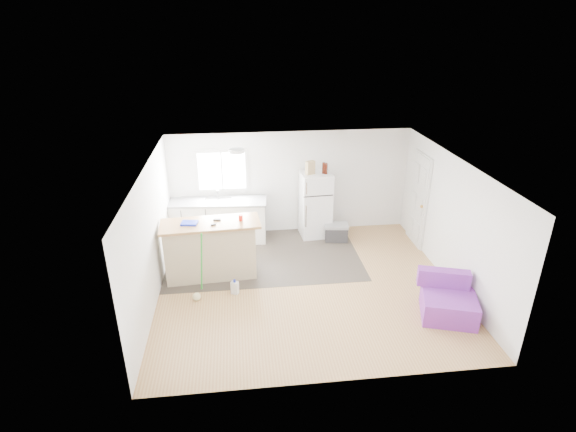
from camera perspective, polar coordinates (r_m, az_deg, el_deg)
The scene contains 19 objects.
room at distance 8.11m, azimuth 2.43°, elevation -1.66°, with size 5.51×5.01×2.41m.
vinyl_zone at distance 9.70m, azimuth -3.09°, elevation -5.09°, with size 4.05×2.50×0.00m, color #302A24.
window at distance 10.21m, azimuth -8.39°, elevation 5.69°, with size 1.18×0.06×0.98m.
interior_door at distance 10.29m, azimuth 16.22°, elevation 1.95°, with size 0.11×0.92×2.10m.
ceiling_fixture at distance 8.74m, azimuth -6.55°, elevation 8.24°, with size 0.30×0.30×0.07m, color white.
kitchen_cabinets at distance 10.30m, azimuth -8.75°, elevation -0.50°, with size 2.20×0.84×1.25m.
peninsula at distance 8.85m, azimuth -9.81°, elevation -4.19°, with size 1.91×0.84×1.15m.
refrigerator at distance 10.33m, azimuth 3.50°, elevation 1.45°, with size 0.71×0.68×1.52m.
cooler at distance 10.33m, azimuth 6.14°, elevation -2.03°, with size 0.57×0.43×0.41m.
purple_seat at distance 8.25m, azimuth 19.61°, elevation -10.16°, with size 1.09×1.07×0.72m.
cleaner_jug at distance 8.45m, azimuth -6.77°, elevation -9.00°, with size 0.16×0.14×0.29m.
mop at distance 8.36m, azimuth -11.36°, elevation -8.93°, with size 0.28×0.37×1.36m.
red_cup at distance 8.58m, azimuth -6.02°, elevation -0.22°, with size 0.08×0.08×0.12m, color red.
blue_tray at distance 8.61m, azimuth -12.41°, elevation -0.88°, with size 0.30×0.22×0.04m, color #1426C4.
tool_a at distance 8.66m, azimuth -9.01°, elevation -0.46°, with size 0.14×0.05×0.03m, color black.
tool_b at distance 8.47m, azimuth -9.46°, elevation -1.09°, with size 0.10×0.04×0.03m, color black.
cardboard_box at distance 9.94m, azimuth 2.84°, elevation 6.15°, with size 0.20×0.10×0.30m, color tan.
bottle_left at distance 9.98m, azimuth 4.85°, elevation 6.02°, with size 0.07×0.07×0.25m, color #3B130A.
bottle_right at distance 10.01m, azimuth 4.56°, elevation 6.08°, with size 0.07×0.07×0.25m, color #3B130A.
Camera 1 is at (-1.19, -7.23, 4.69)m, focal length 28.00 mm.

